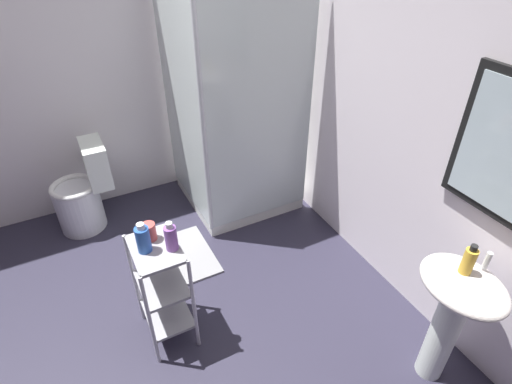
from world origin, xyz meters
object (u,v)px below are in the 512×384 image
at_px(storage_cart, 162,285).
at_px(conditioner_bottle_purple, 171,237).
at_px(toilet, 83,195).
at_px(rinse_cup, 149,232).
at_px(shower_stall, 231,161).
at_px(pedestal_sink, 454,307).
at_px(shampoo_bottle_blue, 143,239).
at_px(hand_soap_bottle, 469,261).
at_px(bath_mat, 186,255).

distance_m(storage_cart, conditioner_bottle_purple, 0.40).
height_order(toilet, rinse_cup, rinse_cup).
height_order(conditioner_bottle_purple, rinse_cup, conditioner_bottle_purple).
relative_size(shower_stall, pedestal_sink, 2.47).
distance_m(shower_stall, shampoo_bottle_blue, 1.52).
bearing_deg(rinse_cup, hand_soap_bottle, 51.33).
xyz_separation_m(toilet, shampoo_bottle_blue, (1.38, 0.22, 0.51)).
xyz_separation_m(conditioner_bottle_purple, rinse_cup, (-0.14, -0.09, -0.03)).
height_order(storage_cart, hand_soap_bottle, hand_soap_bottle).
bearing_deg(rinse_cup, toilet, -168.06).
relative_size(storage_cart, hand_soap_bottle, 4.23).
xyz_separation_m(pedestal_sink, hand_soap_bottle, (-0.03, 0.01, 0.31)).
height_order(shampoo_bottle_blue, conditioner_bottle_purple, shampoo_bottle_blue).
relative_size(hand_soap_bottle, rinse_cup, 1.65).
xyz_separation_m(shower_stall, rinse_cup, (1.00, -0.95, 0.33)).
height_order(shower_stall, bath_mat, shower_stall).
distance_m(storage_cart, bath_mat, 0.82).
xyz_separation_m(storage_cart, hand_soap_bottle, (0.96, 1.30, 0.45)).
bearing_deg(conditioner_bottle_purple, shower_stall, 142.78).
distance_m(rinse_cup, bath_mat, 1.00).
relative_size(pedestal_sink, hand_soap_bottle, 4.63).
xyz_separation_m(hand_soap_bottle, shampoo_bottle_blue, (-0.96, -1.35, -0.06)).
height_order(pedestal_sink, bath_mat, pedestal_sink).
xyz_separation_m(hand_soap_bottle, conditioner_bottle_purple, (-0.91, -1.21, -0.07)).
bearing_deg(hand_soap_bottle, conditioner_bottle_purple, -126.73).
relative_size(pedestal_sink, conditioner_bottle_purple, 4.43).
height_order(hand_soap_bottle, rinse_cup, hand_soap_bottle).
bearing_deg(hand_soap_bottle, storage_cart, -126.37).
xyz_separation_m(toilet, rinse_cup, (1.30, 0.27, 0.48)).
height_order(shower_stall, pedestal_sink, shower_stall).
xyz_separation_m(toilet, hand_soap_bottle, (2.34, 1.57, 0.57)).
xyz_separation_m(hand_soap_bottle, rinse_cup, (-1.04, -1.30, -0.09)).
xyz_separation_m(shower_stall, bath_mat, (0.47, -0.63, -0.45)).
distance_m(toilet, rinse_cup, 1.41).
relative_size(shampoo_bottle_blue, rinse_cup, 1.75).
height_order(toilet, storage_cart, toilet).
bearing_deg(shampoo_bottle_blue, pedestal_sink, 53.67).
bearing_deg(conditioner_bottle_purple, hand_soap_bottle, 53.27).
height_order(storage_cart, bath_mat, storage_cart).
distance_m(pedestal_sink, shampoo_bottle_blue, 1.68).
xyz_separation_m(toilet, storage_cart, (1.38, 0.27, 0.12)).
height_order(shower_stall, hand_soap_bottle, shower_stall).
height_order(conditioner_bottle_purple, bath_mat, conditioner_bottle_purple).
relative_size(pedestal_sink, storage_cart, 1.09).
xyz_separation_m(storage_cart, rinse_cup, (-0.08, 0.00, 0.36)).
height_order(storage_cart, conditioner_bottle_purple, conditioner_bottle_purple).
height_order(toilet, shampoo_bottle_blue, shampoo_bottle_blue).
bearing_deg(bath_mat, shower_stall, 126.87).
bearing_deg(hand_soap_bottle, rinse_cup, -128.67).
bearing_deg(hand_soap_bottle, shampoo_bottle_blue, -125.44).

